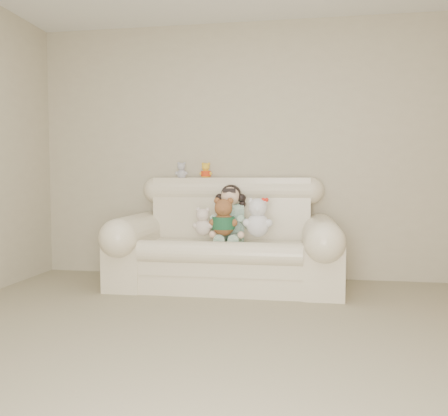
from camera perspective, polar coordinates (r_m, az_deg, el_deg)
floor at (r=2.49m, az=-2.43°, el=-20.43°), size 5.00×5.00×0.00m
wall_back at (r=4.76m, az=3.60°, el=7.06°), size 4.50×0.00×4.50m
sofa at (r=4.30m, az=0.21°, el=-3.04°), size 2.10×0.95×1.03m
seated_child at (r=4.36m, az=0.79°, el=-0.57°), size 0.38×0.45×0.55m
brown_teddy at (r=4.17m, az=-0.04°, el=-0.65°), size 0.28×0.23×0.41m
white_cat at (r=4.11m, az=4.22°, el=-0.65°), size 0.27×0.21×0.42m
cream_teddy at (r=4.20m, az=-2.63°, el=-1.35°), size 0.20×0.16×0.30m
yellow_mini_bear at (r=4.70m, az=-2.26°, el=4.80°), size 0.15×0.13×0.20m
grey_mini_plush at (r=4.72m, az=-5.28°, el=4.81°), size 0.16×0.14×0.21m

